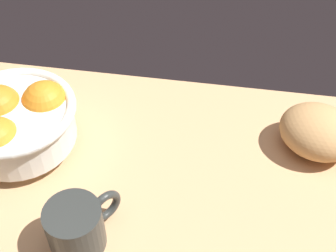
% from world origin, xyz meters
% --- Properties ---
extents(ground_plane, '(0.80, 0.60, 0.03)m').
position_xyz_m(ground_plane, '(0.00, 0.00, -0.01)').
color(ground_plane, tan).
extents(fruit_bowl, '(0.21, 0.21, 0.11)m').
position_xyz_m(fruit_bowl, '(0.25, -0.09, 0.06)').
color(fruit_bowl, white).
rests_on(fruit_bowl, ground).
extents(bread_loaf, '(0.16, 0.16, 0.08)m').
position_xyz_m(bread_loaf, '(-0.24, -0.16, 0.04)').
color(bread_loaf, tan).
rests_on(bread_loaf, ground).
extents(mug, '(0.09, 0.11, 0.08)m').
position_xyz_m(mug, '(0.10, 0.08, 0.04)').
color(mug, '#2F3230').
rests_on(mug, ground).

